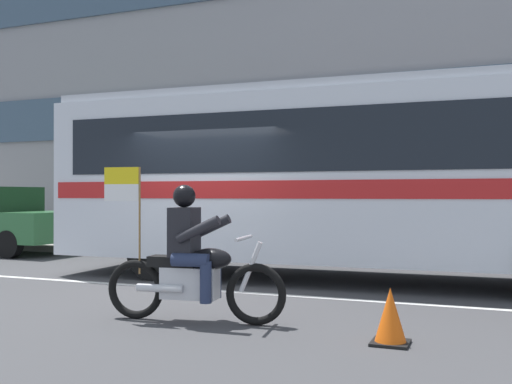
# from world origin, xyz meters

# --- Properties ---
(ground_plane) EXTENTS (60.00, 60.00, 0.00)m
(ground_plane) POSITION_xyz_m (0.00, 0.00, 0.00)
(ground_plane) COLOR #3D3D3F
(sidewalk_curb) EXTENTS (28.00, 3.80, 0.15)m
(sidewalk_curb) POSITION_xyz_m (0.00, 5.10, 0.07)
(sidewalk_curb) COLOR gray
(sidewalk_curb) RESTS_ON ground_plane
(lane_center_stripe) EXTENTS (26.60, 0.14, 0.01)m
(lane_center_stripe) POSITION_xyz_m (0.00, -0.60, 0.00)
(lane_center_stripe) COLOR silver
(lane_center_stripe) RESTS_ON ground_plane
(office_building_facade) EXTENTS (28.00, 0.89, 11.26)m
(office_building_facade) POSITION_xyz_m (0.00, 7.39, 5.64)
(office_building_facade) COLOR gray
(office_building_facade) RESTS_ON ground_plane
(transit_bus) EXTENTS (10.63, 2.86, 3.22)m
(transit_bus) POSITION_xyz_m (2.33, 1.19, 1.88)
(transit_bus) COLOR silver
(transit_bus) RESTS_ON ground_plane
(motorcycle_with_rider) EXTENTS (2.18, 0.69, 1.78)m
(motorcycle_with_rider) POSITION_xyz_m (1.15, -2.65, 0.67)
(motorcycle_with_rider) COLOR black
(motorcycle_with_rider) RESTS_ON ground_plane
(traffic_cone) EXTENTS (0.36, 0.36, 0.55)m
(traffic_cone) POSITION_xyz_m (3.41, -2.84, 0.26)
(traffic_cone) COLOR #EA590F
(traffic_cone) RESTS_ON ground_plane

